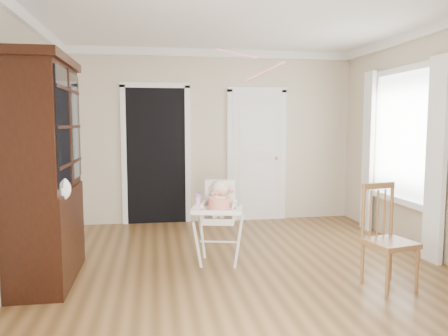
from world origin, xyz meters
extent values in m
plane|color=#52381C|center=(0.00, 0.00, 0.00)|extent=(5.00, 5.00, 0.00)
plane|color=white|center=(0.00, 0.00, 2.70)|extent=(5.00, 5.00, 0.00)
plane|color=#C4B698|center=(0.00, 2.50, 1.35)|extent=(4.50, 0.00, 4.50)
plane|color=#C4B698|center=(-2.25, 0.00, 1.35)|extent=(0.00, 5.00, 5.00)
plane|color=#C4B698|center=(2.25, 0.00, 1.35)|extent=(0.00, 5.00, 5.00)
cube|color=black|center=(-0.90, 2.48, 1.05)|extent=(0.90, 0.03, 2.10)
cube|color=white|center=(-1.39, 2.48, 1.05)|extent=(0.08, 0.05, 2.18)
cube|color=white|center=(-0.41, 2.48, 1.05)|extent=(0.08, 0.05, 2.18)
cube|color=white|center=(-0.90, 2.48, 2.14)|extent=(1.06, 0.05, 0.08)
cube|color=white|center=(0.70, 2.48, 1.02)|extent=(0.80, 0.05, 2.05)
cube|color=white|center=(0.26, 2.48, 1.02)|extent=(0.08, 0.05, 2.13)
cube|color=white|center=(1.14, 2.48, 1.02)|extent=(0.08, 0.05, 2.13)
sphere|color=gold|center=(1.02, 2.44, 1.00)|extent=(0.06, 0.06, 0.06)
cube|color=white|center=(2.23, 0.80, 1.40)|extent=(0.02, 1.20, 1.60)
cube|color=white|center=(2.21, 0.80, 2.24)|extent=(0.06, 1.36, 0.08)
cube|color=white|center=(2.15, 0.02, 1.15)|extent=(0.08, 0.28, 2.30)
cube|color=white|center=(2.15, 1.58, 1.15)|extent=(0.08, 0.28, 2.30)
cylinder|color=white|center=(-0.49, 0.22, 0.25)|extent=(0.13, 0.10, 0.54)
cylinder|color=white|center=(-0.07, 0.11, 0.25)|extent=(0.09, 0.13, 0.54)
cylinder|color=white|center=(-0.40, 0.60, 0.25)|extent=(0.09, 0.13, 0.54)
cylinder|color=white|center=(0.03, 0.50, 0.25)|extent=(0.13, 0.10, 0.54)
cylinder|color=white|center=(-0.24, 0.32, 0.25)|extent=(0.41, 0.12, 0.02)
cube|color=silver|center=(-0.23, 0.36, 0.50)|extent=(0.41, 0.40, 0.07)
cube|color=silver|center=(-0.40, 0.40, 0.61)|extent=(0.11, 0.31, 0.16)
cube|color=silver|center=(-0.06, 0.32, 0.61)|extent=(0.11, 0.31, 0.16)
cube|color=silver|center=(-0.20, 0.51, 0.72)|extent=(0.35, 0.13, 0.40)
cube|color=white|center=(-0.28, 0.15, 0.64)|extent=(0.58, 0.47, 0.03)
cube|color=white|center=(-0.32, -0.02, 0.66)|extent=(0.50, 0.15, 0.04)
ellipsoid|color=beige|center=(-0.23, 0.39, 0.64)|extent=(0.23, 0.20, 0.25)
sphere|color=beige|center=(-0.23, 0.39, 0.84)|extent=(0.21, 0.21, 0.17)
sphere|color=red|center=(-0.24, 0.33, 0.69)|extent=(0.13, 0.13, 0.13)
sphere|color=red|center=(-0.27, 0.32, 0.80)|extent=(0.06, 0.06, 0.06)
sphere|color=red|center=(-0.11, 0.28, 0.83)|extent=(0.06, 0.06, 0.06)
cylinder|color=silver|center=(-0.27, 0.12, 0.66)|extent=(0.29, 0.29, 0.01)
cylinder|color=#C5223C|center=(-0.27, 0.12, 0.72)|extent=(0.22, 0.22, 0.12)
cylinder|color=#F2E08C|center=(-0.26, 0.10, 0.78)|extent=(0.10, 0.10, 0.02)
cylinder|color=#FF9BBB|center=(-0.47, 0.34, 0.71)|extent=(0.07, 0.07, 0.10)
cylinder|color=#AB70C5|center=(-0.47, 0.34, 0.77)|extent=(0.07, 0.07, 0.03)
cone|color=#AB70C5|center=(-0.47, 0.34, 0.80)|extent=(0.02, 0.02, 0.04)
cube|color=black|center=(-1.99, 0.10, 0.46)|extent=(0.51, 1.22, 0.92)
cube|color=black|center=(-1.99, 0.10, 1.53)|extent=(0.47, 1.22, 1.22)
cube|color=black|center=(-1.75, -0.20, 1.53)|extent=(0.02, 0.53, 1.07)
cube|color=black|center=(-1.75, 0.41, 1.53)|extent=(0.02, 0.53, 1.07)
cube|color=black|center=(-1.99, 0.10, 2.16)|extent=(0.55, 1.30, 0.08)
ellipsoid|color=white|center=(-1.79, -0.26, 0.97)|extent=(0.20, 0.16, 0.22)
cube|color=brown|center=(1.26, -0.63, 0.43)|extent=(0.48, 0.48, 0.05)
cylinder|color=brown|center=(1.12, -0.83, 0.22)|extent=(0.03, 0.03, 0.43)
cylinder|color=brown|center=(1.46, -0.76, 0.22)|extent=(0.03, 0.03, 0.43)
cylinder|color=brown|center=(1.05, -0.49, 0.22)|extent=(0.03, 0.03, 0.43)
cylinder|color=brown|center=(1.39, -0.42, 0.22)|extent=(0.03, 0.03, 0.43)
cylinder|color=brown|center=(1.05, -0.48, 0.71)|extent=(0.03, 0.03, 0.56)
cylinder|color=brown|center=(1.39, -0.41, 0.71)|extent=(0.03, 0.03, 0.56)
cube|color=brown|center=(1.22, -0.45, 0.96)|extent=(0.36, 0.11, 0.06)
camera|label=1|loc=(-0.94, -4.35, 1.56)|focal=35.00mm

